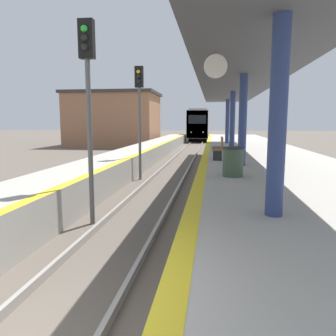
% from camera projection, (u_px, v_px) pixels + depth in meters
% --- Properties ---
extents(train, '(2.70, 23.68, 4.29)m').
position_uv_depth(train, '(201.00, 125.00, 51.99)').
color(train, black).
rests_on(train, ground).
extents(signal_near, '(0.36, 0.31, 4.96)m').
position_uv_depth(signal_near, '(88.00, 85.00, 7.87)').
color(signal_near, '#595959').
rests_on(signal_near, ground).
extents(signal_mid, '(0.36, 0.31, 4.96)m').
position_uv_depth(signal_mid, '(139.00, 102.00, 14.31)').
color(signal_mid, '#595959').
rests_on(signal_mid, ground).
extents(station_canopy, '(3.34, 25.81, 3.42)m').
position_uv_depth(station_canopy, '(237.00, 84.00, 14.54)').
color(station_canopy, navy).
rests_on(station_canopy, platform_right).
extents(trash_bin, '(0.62, 0.62, 0.85)m').
position_uv_depth(trash_bin, '(233.00, 162.00, 9.37)').
color(trash_bin, '#384C38').
rests_on(trash_bin, platform_right).
extents(bench, '(0.44, 1.65, 0.92)m').
position_uv_depth(bench, '(219.00, 147.00, 13.87)').
color(bench, brown).
rests_on(bench, platform_right).
extents(station_building, '(9.70, 7.04, 5.79)m').
position_uv_depth(station_building, '(114.00, 119.00, 35.84)').
color(station_building, '#9E6B4C').
rests_on(station_building, ground).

